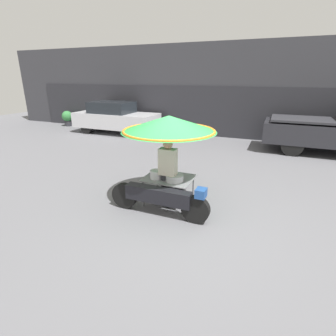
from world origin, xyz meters
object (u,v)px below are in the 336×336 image
Objects in this scene: vendor_person at (168,170)px; parked_car at (115,117)px; potted_plant at (67,117)px; vendor_motorcycle_cart at (168,136)px.

parked_car reaches higher than vendor_person.
vendor_person is 11.96m from potted_plant.
vendor_person is at bearing -68.82° from vendor_motorcycle_cart.
vendor_person is (0.04, -0.10, -0.75)m from vendor_motorcycle_cart.
potted_plant is (-3.81, 0.63, -0.30)m from parked_car.
parked_car is 3.88m from potted_plant.
potted_plant is at bearing 143.30° from vendor_motorcycle_cart.
vendor_motorcycle_cart reaches higher than vendor_person.
vendor_person is 1.79× the size of potted_plant.
potted_plant is at bearing 143.02° from vendor_person.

